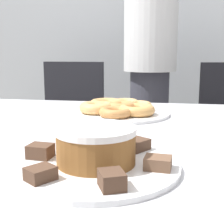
{
  "coord_description": "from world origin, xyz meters",
  "views": [
    {
      "loc": [
        0.2,
        -0.85,
        0.94
      ],
      "look_at": [
        0.06,
        -0.02,
        0.78
      ],
      "focal_mm": 50.0,
      "sensor_mm": 36.0,
      "label": 1
    }
  ],
  "objects_px": {
    "person_standing": "(150,62)",
    "plate_donuts": "(120,113)",
    "office_chair_left": "(66,139)",
    "plate_cake": "(96,165)",
    "frosted_cake": "(96,145)"
  },
  "relations": [
    {
      "from": "person_standing",
      "to": "office_chair_left",
      "type": "relative_size",
      "value": 1.89
    },
    {
      "from": "plate_donuts",
      "to": "frosted_cake",
      "type": "bearing_deg",
      "value": -87.31
    },
    {
      "from": "office_chair_left",
      "to": "plate_donuts",
      "type": "bearing_deg",
      "value": -52.83
    },
    {
      "from": "person_standing",
      "to": "frosted_cake",
      "type": "height_order",
      "value": "person_standing"
    },
    {
      "from": "plate_cake",
      "to": "plate_donuts",
      "type": "relative_size",
      "value": 0.92
    },
    {
      "from": "office_chair_left",
      "to": "frosted_cake",
      "type": "height_order",
      "value": "office_chair_left"
    },
    {
      "from": "plate_cake",
      "to": "plate_donuts",
      "type": "height_order",
      "value": "same"
    },
    {
      "from": "person_standing",
      "to": "office_chair_left",
      "type": "height_order",
      "value": "person_standing"
    },
    {
      "from": "plate_donuts",
      "to": "person_standing",
      "type": "bearing_deg",
      "value": 84.35
    },
    {
      "from": "office_chair_left",
      "to": "plate_cake",
      "type": "height_order",
      "value": "office_chair_left"
    },
    {
      "from": "office_chair_left",
      "to": "person_standing",
      "type": "bearing_deg",
      "value": 11.95
    },
    {
      "from": "person_standing",
      "to": "frosted_cake",
      "type": "xyz_separation_m",
      "value": [
        -0.05,
        -1.28,
        -0.13
      ]
    },
    {
      "from": "person_standing",
      "to": "plate_cake",
      "type": "xyz_separation_m",
      "value": [
        -0.05,
        -1.28,
        -0.17
      ]
    },
    {
      "from": "person_standing",
      "to": "plate_donuts",
      "type": "distance_m",
      "value": 0.76
    },
    {
      "from": "person_standing",
      "to": "plate_donuts",
      "type": "relative_size",
      "value": 4.74
    }
  ]
}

